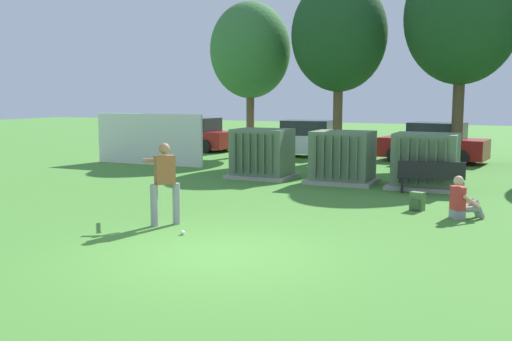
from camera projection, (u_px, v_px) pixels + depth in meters
ground_plane at (216, 254)px, 10.12m from camera, size 96.00×96.00×0.00m
fence_panel at (149, 139)px, 23.00m from camera, size 4.80×0.12×2.00m
transformer_west at (262, 154)px, 19.35m from camera, size 2.10×1.70×1.62m
transformer_mid_west at (343, 158)px, 18.20m from camera, size 2.10×1.70×1.62m
transformer_mid_east at (426, 162)px, 17.15m from camera, size 2.10×1.70×1.62m
park_bench at (431, 175)px, 16.20m from camera, size 1.84×0.78×0.92m
batter at (164, 179)px, 12.30m from camera, size 1.38×1.25×1.74m
sports_ball at (183, 233)px, 11.50m from camera, size 0.09×0.09×0.09m
seated_spectator at (462, 202)px, 12.99m from camera, size 0.79×0.68×0.96m
backpack at (417, 201)px, 13.92m from camera, size 0.37×0.33×0.44m
tree_left at (250, 51)px, 25.98m from camera, size 3.57×3.57×6.83m
tree_center_left at (339, 35)px, 24.17m from camera, size 3.95×3.95×7.55m
tree_center_right at (462, 17)px, 22.09m from camera, size 4.31×4.31×8.24m
parked_car_leftmost at (194, 135)px, 28.89m from camera, size 4.35×2.24×1.62m
parked_car_left_of_center at (305, 140)px, 26.03m from camera, size 4.31×2.14×1.62m
parked_car_right_of_center at (434, 144)px, 23.90m from camera, size 4.38×2.31×1.62m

